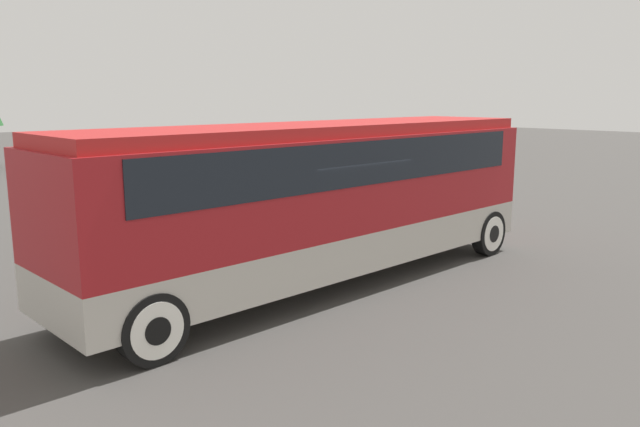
% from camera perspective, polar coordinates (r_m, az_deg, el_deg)
% --- Properties ---
extents(ground_plane, '(120.00, 120.00, 0.00)m').
position_cam_1_polar(ground_plane, '(12.53, -0.00, -6.43)').
color(ground_plane, '#423F3D').
extents(tour_bus, '(10.62, 2.51, 3.17)m').
position_cam_1_polar(tour_bus, '(12.17, 0.33, 2.28)').
color(tour_bus, '#B7B2A8').
rests_on(tour_bus, ground_plane).
extents(parked_car_near, '(4.55, 1.96, 1.35)m').
position_cam_1_polar(parked_car_near, '(19.98, -0.47, 2.04)').
color(parked_car_near, silver).
rests_on(parked_car_near, ground_plane).
extents(parked_car_mid, '(4.18, 1.83, 1.35)m').
position_cam_1_polar(parked_car_mid, '(19.62, -14.31, 1.50)').
color(parked_car_mid, maroon).
rests_on(parked_car_mid, ground_plane).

